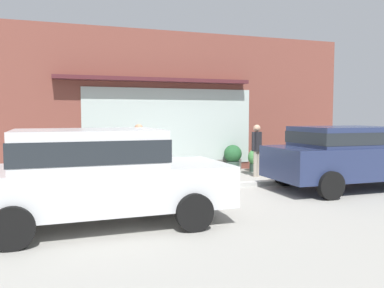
{
  "coord_description": "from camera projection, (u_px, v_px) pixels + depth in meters",
  "views": [
    {
      "loc": [
        -3.02,
        -9.71,
        1.92
      ],
      "look_at": [
        0.67,
        1.2,
        1.07
      ],
      "focal_mm": 37.1,
      "sensor_mm": 36.0,
      "label": 1
    }
  ],
  "objects": [
    {
      "name": "ground_plane",
      "position": [
        182.0,
        189.0,
        10.28
      ],
      "size": [
        60.0,
        60.0,
        0.0
      ],
      "primitive_type": "plane",
      "color": "#9E9B93"
    },
    {
      "name": "curb_strip",
      "position": [
        185.0,
        188.0,
        10.09
      ],
      "size": [
        14.0,
        0.24,
        0.12
      ],
      "primitive_type": "cube",
      "color": "#B2B2AD",
      "rests_on": "ground_plane"
    },
    {
      "name": "storefront",
      "position": [
        154.0,
        103.0,
        13.13
      ],
      "size": [
        14.0,
        0.81,
        4.68
      ],
      "color": "brown",
      "rests_on": "ground_plane"
    },
    {
      "name": "fire_hydrant",
      "position": [
        169.0,
        169.0,
        10.74
      ],
      "size": [
        0.4,
        0.36,
        0.9
      ],
      "color": "#B2B2B7",
      "rests_on": "ground_plane"
    },
    {
      "name": "pedestrian_with_handbag",
      "position": [
        138.0,
        151.0,
        10.23
      ],
      "size": [
        0.67,
        0.26,
        1.68
      ],
      "rotation": [
        0.0,
        0.0,
        2.98
      ],
      "color": "#9E9384",
      "rests_on": "ground_plane"
    },
    {
      "name": "pedestrian_passerby",
      "position": [
        257.0,
        147.0,
        12.27
      ],
      "size": [
        0.4,
        0.31,
        1.62
      ],
      "rotation": [
        0.0,
        0.0,
        0.55
      ],
      "color": "#9E9384",
      "rests_on": "ground_plane"
    },
    {
      "name": "parked_car_navy",
      "position": [
        348.0,
        154.0,
        10.19
      ],
      "size": [
        4.26,
        2.09,
        1.62
      ],
      "rotation": [
        0.0,
        0.0,
        -0.0
      ],
      "color": "navy",
      "rests_on": "ground_plane"
    },
    {
      "name": "parked_car_silver",
      "position": [
        96.0,
        171.0,
        6.87
      ],
      "size": [
        4.45,
        2.13,
        1.67
      ],
      "rotation": [
        0.0,
        0.0,
        0.02
      ],
      "color": "silver",
      "rests_on": "ground_plane"
    },
    {
      "name": "potted_plant_near_hydrant",
      "position": [
        283.0,
        163.0,
        13.81
      ],
      "size": [
        0.39,
        0.39,
        0.51
      ],
      "color": "#33473D",
      "rests_on": "ground_plane"
    },
    {
      "name": "potted_plant_window_left",
      "position": [
        37.0,
        172.0,
        11.26
      ],
      "size": [
        0.37,
        0.37,
        0.55
      ],
      "color": "#4C4C51",
      "rests_on": "ground_plane"
    },
    {
      "name": "potted_plant_by_entrance",
      "position": [
        140.0,
        165.0,
        12.32
      ],
      "size": [
        0.53,
        0.53,
        0.72
      ],
      "color": "#33473D",
      "rests_on": "ground_plane"
    },
    {
      "name": "potted_plant_window_right",
      "position": [
        233.0,
        156.0,
        13.61
      ],
      "size": [
        0.61,
        0.61,
        0.89
      ],
      "color": "#33473D",
      "rests_on": "ground_plane"
    },
    {
      "name": "potted_plant_trailing_edge",
      "position": [
        72.0,
        170.0,
        11.66
      ],
      "size": [
        0.28,
        0.28,
        0.59
      ],
      "color": "#4C4C51",
      "rests_on": "ground_plane"
    },
    {
      "name": "potted_plant_low_front",
      "position": [
        257.0,
        159.0,
        13.47
      ],
      "size": [
        0.61,
        0.61,
        0.78
      ],
      "color": "#33473D",
      "rests_on": "ground_plane"
    }
  ]
}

